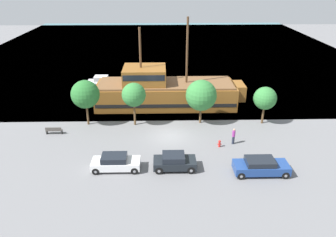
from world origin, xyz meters
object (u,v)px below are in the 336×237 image
(bench_promenade_east, at_px, (54,130))
(fire_hydrant, at_px, (219,143))
(pirate_ship, at_px, (164,91))
(moored_boat_dockside, at_px, (103,83))
(parked_car_curb_front, at_px, (116,162))
(parked_car_curb_mid, at_px, (174,162))
(parked_car_curb_rear, at_px, (261,166))
(pedestrian_walking_near, at_px, (234,136))

(bench_promenade_east, bearing_deg, fire_hydrant, -10.58)
(pirate_ship, bearing_deg, moored_boat_dockside, 140.99)
(parked_car_curb_front, distance_m, bench_promenade_east, 10.61)
(parked_car_curb_mid, bearing_deg, parked_car_curb_rear, -7.12)
(parked_car_curb_mid, distance_m, fire_hydrant, 6.22)
(pirate_ship, xyz_separation_m, moored_boat_dockside, (-9.29, 7.52, -1.27))
(moored_boat_dockside, bearing_deg, parked_car_curb_mid, -66.55)
(parked_car_curb_front, relative_size, pedestrian_walking_near, 2.48)
(parked_car_curb_front, distance_m, pedestrian_walking_near, 12.54)
(moored_boat_dockside, distance_m, parked_car_curb_mid, 25.22)
(fire_hydrant, height_order, pedestrian_walking_near, pedestrian_walking_near)
(parked_car_curb_rear, bearing_deg, fire_hydrant, 120.03)
(parked_car_curb_rear, bearing_deg, pirate_ship, 116.85)
(pirate_ship, distance_m, fire_hydrant, 13.01)
(parked_car_curb_mid, xyz_separation_m, fire_hydrant, (4.80, 3.95, -0.33))
(pirate_ship, bearing_deg, parked_car_curb_mid, -87.24)
(bench_promenade_east, bearing_deg, parked_car_curb_mid, -29.15)
(parked_car_curb_front, distance_m, fire_hydrant, 10.88)
(bench_promenade_east, bearing_deg, pedestrian_walking_near, -7.96)
(moored_boat_dockside, relative_size, parked_car_curb_front, 1.16)
(parked_car_curb_rear, xyz_separation_m, bench_promenade_east, (-20.69, 8.23, -0.31))
(pirate_ship, xyz_separation_m, parked_car_curb_mid, (0.75, -15.61, -1.20))
(moored_boat_dockside, height_order, fire_hydrant, moored_boat_dockside)
(parked_car_curb_mid, xyz_separation_m, parked_car_curb_rear, (7.63, -0.95, 0.00))
(pedestrian_walking_near, bearing_deg, parked_car_curb_mid, -144.21)
(bench_promenade_east, height_order, pedestrian_walking_near, pedestrian_walking_near)
(parked_car_curb_front, xyz_separation_m, pedestrian_walking_near, (11.68, 4.56, 0.17))
(parked_car_curb_mid, distance_m, bench_promenade_east, 14.95)
(parked_car_curb_mid, bearing_deg, bench_promenade_east, 150.85)
(parked_car_curb_mid, bearing_deg, fire_hydrant, 39.42)
(pedestrian_walking_near, bearing_deg, pirate_ship, 122.71)
(moored_boat_dockside, relative_size, parked_car_curb_mid, 1.30)
(parked_car_curb_mid, height_order, fire_hydrant, parked_car_curb_mid)
(pedestrian_walking_near, bearing_deg, parked_car_curb_rear, -76.82)
(parked_car_curb_rear, xyz_separation_m, fire_hydrant, (-2.83, 4.90, -0.34))
(fire_hydrant, bearing_deg, bench_promenade_east, 169.42)
(pirate_ship, bearing_deg, fire_hydrant, -64.54)
(parked_car_curb_front, relative_size, parked_car_curb_rear, 0.90)
(pirate_ship, xyz_separation_m, bench_promenade_east, (-12.30, -8.33, -1.51))
(pedestrian_walking_near, bearing_deg, fire_hydrant, -157.93)
(pirate_ship, bearing_deg, bench_promenade_east, -145.89)
(moored_boat_dockside, bearing_deg, pirate_ship, -39.01)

